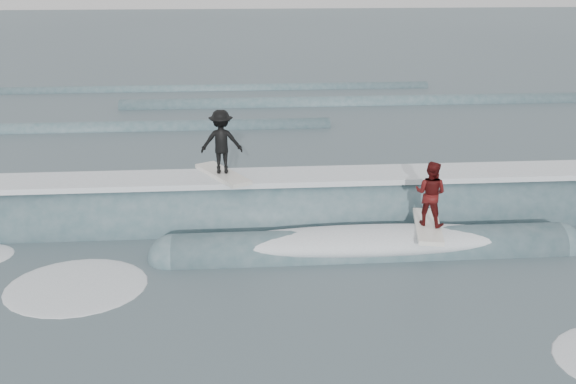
{
  "coord_description": "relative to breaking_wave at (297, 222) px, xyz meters",
  "views": [
    {
      "loc": [
        -1.11,
        -11.17,
        6.37
      ],
      "look_at": [
        0.0,
        3.28,
        1.1
      ],
      "focal_mm": 40.0,
      "sensor_mm": 36.0,
      "label": 1
    }
  ],
  "objects": [
    {
      "name": "ground",
      "position": [
        -0.28,
        -3.94,
        -0.04
      ],
      "size": [
        160.0,
        160.0,
        0.0
      ],
      "primitive_type": "plane",
      "color": "#374751",
      "rests_on": "ground"
    },
    {
      "name": "breaking_wave",
      "position": [
        0.0,
        0.0,
        0.0
      ],
      "size": [
        21.2,
        3.92,
        2.29
      ],
      "color": "#395760",
      "rests_on": "ground"
    },
    {
      "name": "surfer_black",
      "position": [
        -1.86,
        0.34,
        1.99
      ],
      "size": [
        1.47,
        2.01,
        1.7
      ],
      "color": "silver",
      "rests_on": "ground"
    },
    {
      "name": "surfer_red",
      "position": [
        2.84,
        -1.86,
        1.25
      ],
      "size": [
        0.93,
        2.07,
        1.6
      ],
      "color": "white",
      "rests_on": "ground"
    },
    {
      "name": "whitewater",
      "position": [
        -0.94,
        -4.76,
        -0.04
      ],
      "size": [
        15.07,
        8.01,
        0.1
      ],
      "color": "white",
      "rests_on": "ground"
    },
    {
      "name": "far_swells",
      "position": [
        -1.68,
        13.71,
        -0.04
      ],
      "size": [
        34.94,
        8.65,
        0.8
      ],
      "color": "#395760",
      "rests_on": "ground"
    }
  ]
}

